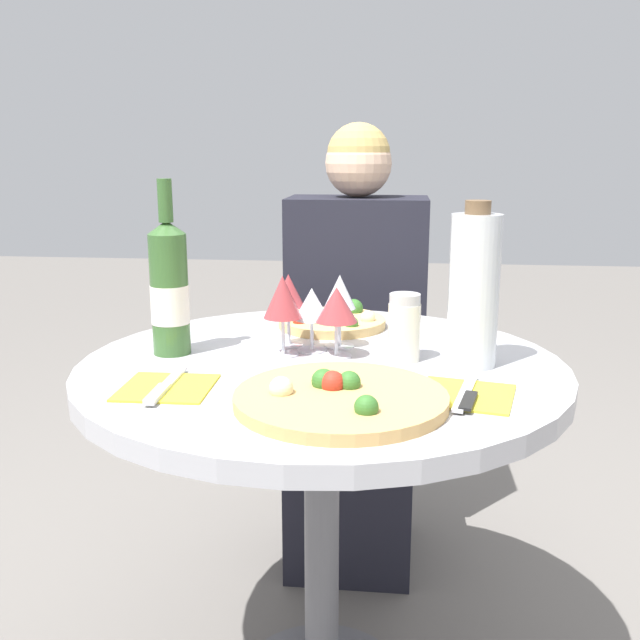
# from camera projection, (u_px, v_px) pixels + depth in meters

# --- Properties ---
(dining_table) EXTENTS (0.92, 0.92, 0.73)m
(dining_table) POSITION_uv_depth(u_px,v_px,m) (322.00, 415.00, 1.38)
(dining_table) COLOR slate
(dining_table) RESTS_ON ground_plane
(chair_behind_diner) EXTENTS (0.36, 0.36, 0.93)m
(chair_behind_diner) POSITION_uv_depth(u_px,v_px,m) (357.00, 374.00, 2.16)
(chair_behind_diner) COLOR silver
(chair_behind_diner) RESTS_ON ground_plane
(seated_diner) EXTENTS (0.39, 0.48, 1.19)m
(seated_diner) POSITION_uv_depth(u_px,v_px,m) (354.00, 366.00, 2.00)
(seated_diner) COLOR black
(seated_diner) RESTS_ON ground_plane
(pizza_large) EXTENTS (0.34, 0.34, 0.05)m
(pizza_large) POSITION_uv_depth(u_px,v_px,m) (339.00, 397.00, 1.12)
(pizza_large) COLOR tan
(pizza_large) RESTS_ON dining_table
(pizza_small_far) EXTENTS (0.24, 0.24, 0.05)m
(pizza_small_far) POSITION_uv_depth(u_px,v_px,m) (334.00, 321.00, 1.62)
(pizza_small_far) COLOR #DBB26B
(pizza_small_far) RESTS_ON dining_table
(wine_bottle) EXTENTS (0.07, 0.07, 0.34)m
(wine_bottle) POSITION_uv_depth(u_px,v_px,m) (169.00, 289.00, 1.38)
(wine_bottle) COLOR #38602D
(wine_bottle) RESTS_ON dining_table
(tall_carafe) EXTENTS (0.09, 0.09, 0.30)m
(tall_carafe) POSITION_uv_depth(u_px,v_px,m) (474.00, 290.00, 1.30)
(tall_carafe) COLOR silver
(tall_carafe) RESTS_ON dining_table
(sugar_shaker) EXTENTS (0.06, 0.06, 0.13)m
(sugar_shaker) POSITION_uv_depth(u_px,v_px,m) (404.00, 328.00, 1.35)
(sugar_shaker) COLOR silver
(sugar_shaker) RESTS_ON dining_table
(wine_glass_front_left) EXTENTS (0.07, 0.07, 0.16)m
(wine_glass_front_left) POSITION_uv_depth(u_px,v_px,m) (283.00, 298.00, 1.37)
(wine_glass_front_left) COLOR silver
(wine_glass_front_left) RESTS_ON dining_table
(wine_glass_center) EXTENTS (0.07, 0.07, 0.13)m
(wine_glass_center) POSITION_uv_depth(u_px,v_px,m) (312.00, 306.00, 1.40)
(wine_glass_center) COLOR silver
(wine_glass_center) RESTS_ON dining_table
(wine_glass_front_right) EXTENTS (0.08, 0.08, 0.14)m
(wine_glass_front_right) POSITION_uv_depth(u_px,v_px,m) (337.00, 306.00, 1.36)
(wine_glass_front_right) COLOR silver
(wine_glass_front_right) RESTS_ON dining_table
(wine_glass_back_left) EXTENTS (0.07, 0.07, 0.15)m
(wine_glass_back_left) POSITION_uv_depth(u_px,v_px,m) (288.00, 293.00, 1.44)
(wine_glass_back_left) COLOR silver
(wine_glass_back_left) RESTS_ON dining_table
(wine_glass_back_right) EXTENTS (0.07, 0.07, 0.15)m
(wine_glass_back_right) POSITION_uv_depth(u_px,v_px,m) (340.00, 294.00, 1.43)
(wine_glass_back_right) COLOR silver
(wine_glass_back_right) RESTS_ON dining_table
(place_setting_left) EXTENTS (0.15, 0.19, 0.01)m
(place_setting_left) POSITION_uv_depth(u_px,v_px,m) (166.00, 387.00, 1.19)
(place_setting_left) COLOR yellow
(place_setting_left) RESTS_ON dining_table
(place_setting_right) EXTENTS (0.18, 0.19, 0.01)m
(place_setting_right) POSITION_uv_depth(u_px,v_px,m) (466.00, 395.00, 1.16)
(place_setting_right) COLOR yellow
(place_setting_right) RESTS_ON dining_table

